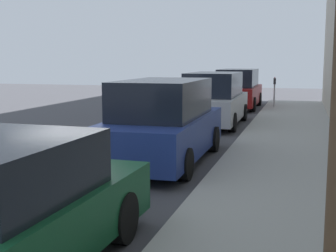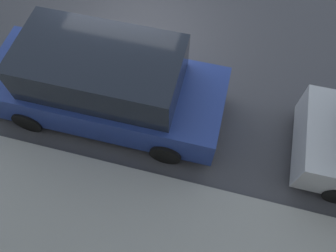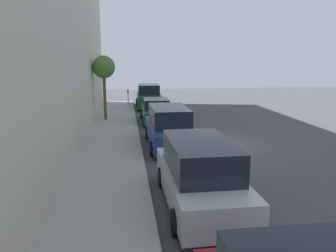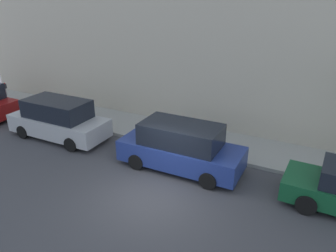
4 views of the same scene
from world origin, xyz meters
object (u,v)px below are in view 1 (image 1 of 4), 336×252
parked_minivan_third (163,122)px  parking_meter_far (274,88)px  parked_minivan_fifth (238,89)px  parked_minivan_fourth (214,100)px

parked_minivan_third → parking_meter_far: size_ratio=3.53×
parked_minivan_fifth → parking_meter_far: parked_minivan_fifth is taller
parked_minivan_fourth → parking_meter_far: (1.79, 5.99, 0.08)m
parked_minivan_fifth → parking_meter_far: 1.79m
parked_minivan_third → parked_minivan_fifth: size_ratio=1.00×
parked_minivan_fourth → parked_minivan_fifth: same height
parked_minivan_fourth → parked_minivan_fifth: size_ratio=1.00×
parked_minivan_third → parked_minivan_fourth: same height
parked_minivan_fifth → parking_meter_far: (1.76, -0.28, 0.08)m
parked_minivan_third → parked_minivan_fifth: (0.02, 12.73, -0.00)m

